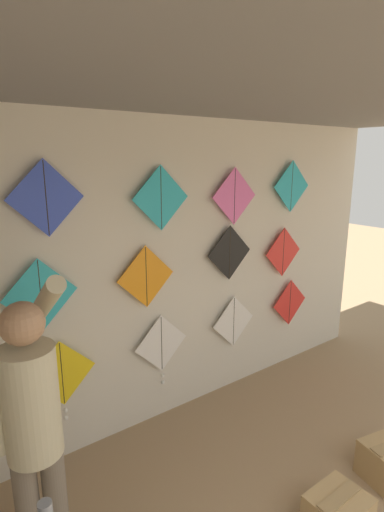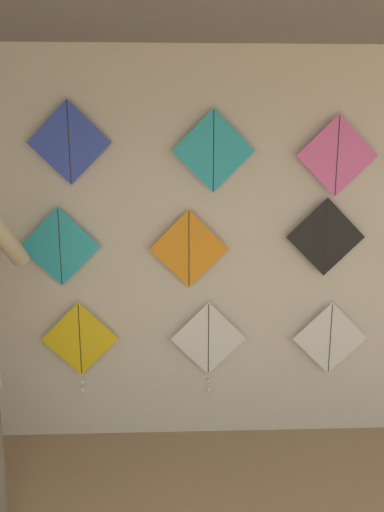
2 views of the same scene
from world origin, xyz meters
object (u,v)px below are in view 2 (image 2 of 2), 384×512
kite_8 (326,237)px  kite_3 (330,338)px  kite_2 (208,342)px  kite_12 (214,151)px  kite_1 (80,342)px  kite_11 (69,143)px  kite_13 (337,156)px  kite_7 (189,249)px  kite_6 (60,247)px

kite_8 → kite_3: bearing=0.0°
kite_2 → kite_12: 1.36m
kite_1 → kite_2: bearing=0.0°
kite_1 → kite_3: bearing=0.0°
kite_11 → kite_12: (0.95, 0.00, -0.05)m
kite_12 → kite_13: 0.84m
kite_2 → kite_3: (0.89, 0.00, 0.01)m
kite_2 → kite_8: kite_8 is taller
kite_11 → kite_13: kite_11 is taller
kite_7 → kite_11: bearing=180.0°
kite_6 → kite_12: (1.05, 0.00, 0.64)m
kite_12 → kite_6: bearing=180.0°
kite_6 → kite_7: size_ratio=1.00×
kite_7 → kite_1: bearing=-179.9°
kite_3 → kite_7: size_ratio=1.00×
kite_11 → kite_13: 1.79m
kite_1 → kite_6: bearing=179.6°
kite_7 → kite_8: (0.96, 0.00, 0.08)m
kite_8 → kite_11: (-1.74, 0.00, 0.64)m
kite_3 → kite_12: 1.60m
kite_11 → kite_6: bearing=180.0°
kite_3 → kite_1: bearing=-180.0°
kite_2 → kite_7: kite_7 is taller
kite_3 → kite_12: size_ratio=1.00×
kite_8 → kite_13: (0.05, 0.00, 0.56)m
kite_1 → kite_8: size_ratio=1.25×
kite_1 → kite_7: (0.78, 0.00, 0.68)m
kite_8 → kite_12: bearing=180.0°
kite_8 → kite_6: bearing=180.0°
kite_3 → kite_6: size_ratio=1.00×
kite_8 → kite_1: bearing=-180.0°
kite_1 → kite_8: bearing=0.0°
kite_8 → kite_12: (-0.79, 0.00, 0.59)m
kite_11 → kite_12: size_ratio=1.00×
kite_1 → kite_12: 1.65m
kite_2 → kite_11: bearing=180.0°
kite_2 → kite_13: bearing=0.0°
kite_6 → kite_13: kite_13 is taller
kite_6 → kite_1: bearing=-0.4°
kite_2 → kite_7: (-0.14, 0.00, 0.69)m
kite_1 → kite_13: (1.79, 0.00, 1.32)m
kite_3 → kite_11: kite_11 is taller
kite_8 → kite_7: bearing=180.0°
kite_7 → kite_11: size_ratio=1.00×
kite_3 → kite_13: 1.31m
kite_3 → kite_12: (-0.87, 0.00, 1.34)m
kite_3 → kite_8: 0.76m
kite_6 → kite_13: (1.89, 0.00, 0.61)m
kite_2 → kite_6: kite_6 is taller
kite_1 → kite_8: 1.90m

